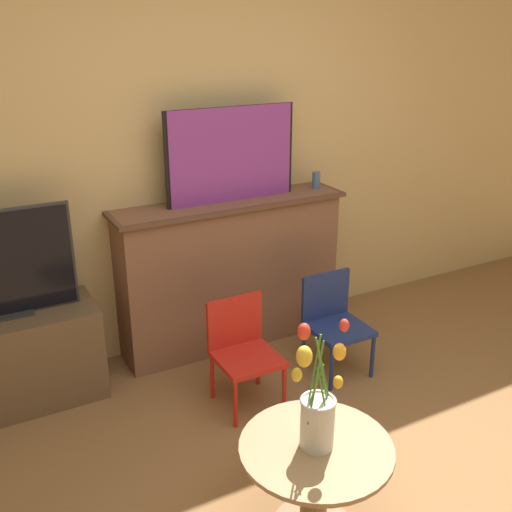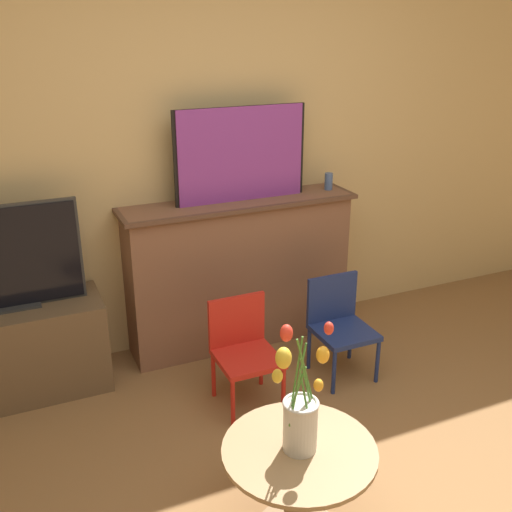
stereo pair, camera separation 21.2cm
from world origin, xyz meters
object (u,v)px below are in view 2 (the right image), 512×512
Objects in this scene: chair_red at (244,347)px; tv_monitor at (2,260)px; painting at (241,154)px; vase_tulips at (300,412)px; chair_blue at (339,321)px.

tv_monitor is at bearing 153.15° from chair_red.
painting reaches higher than tv_monitor.
painting is 1.79m from vase_tulips.
painting is at bearing 67.83° from chair_red.
vase_tulips is (-0.43, -1.61, -0.64)m from painting.
chair_blue is at bearing -58.68° from painting.
chair_blue is 1.12× the size of vase_tulips.
tv_monitor is 1.83m from vase_tulips.
chair_red is (1.13, -0.57, -0.48)m from tv_monitor.
tv_monitor is at bearing 121.90° from vase_tulips.
painting reaches higher than chair_blue.
chair_blue is 1.32m from vase_tulips.
chair_red is at bearing -26.85° from tv_monitor.
chair_red is at bearing -112.17° from painting.
painting is 1.15m from chair_red.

